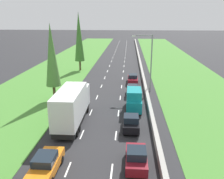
# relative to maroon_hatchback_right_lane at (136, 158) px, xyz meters

# --- Properties ---
(ground_plane) EXTENTS (300.00, 300.00, 0.00)m
(ground_plane) POSITION_rel_maroon_hatchback_right_lane_xyz_m (-3.67, 44.28, -0.84)
(ground_plane) COLOR #28282B
(ground_plane) RESTS_ON ground
(grass_verge_left) EXTENTS (14.00, 140.00, 0.04)m
(grass_verge_left) POSITION_rel_maroon_hatchback_right_lane_xyz_m (-16.32, 44.28, -0.82)
(grass_verge_left) COLOR #478433
(grass_verge_left) RESTS_ON ground
(grass_verge_right) EXTENTS (14.00, 140.00, 0.04)m
(grass_verge_right) POSITION_rel_maroon_hatchback_right_lane_xyz_m (10.68, 44.28, -0.82)
(grass_verge_right) COLOR #478433
(grass_verge_right) RESTS_ON ground
(median_barrier) EXTENTS (0.44, 120.00, 0.85)m
(median_barrier) POSITION_rel_maroon_hatchback_right_lane_xyz_m (2.03, 44.28, -0.41)
(median_barrier) COLOR #9E9B93
(median_barrier) RESTS_ON ground
(lane_markings) EXTENTS (3.64, 116.00, 0.01)m
(lane_markings) POSITION_rel_maroon_hatchback_right_lane_xyz_m (-3.67, 44.28, -0.83)
(lane_markings) COLOR white
(lane_markings) RESTS_ON ground
(maroon_hatchback_right_lane) EXTENTS (1.74, 3.90, 1.72)m
(maroon_hatchback_right_lane) POSITION_rel_maroon_hatchback_right_lane_xyz_m (0.00, 0.00, 0.00)
(maroon_hatchback_right_lane) COLOR maroon
(maroon_hatchback_right_lane) RESTS_ON ground
(black_hatchback_right_lane) EXTENTS (1.74, 3.90, 1.72)m
(black_hatchback_right_lane) POSITION_rel_maroon_hatchback_right_lane_xyz_m (-0.37, 6.78, 0.00)
(black_hatchback_right_lane) COLOR black
(black_hatchback_right_lane) RESTS_ON ground
(teal_van_right_lane) EXTENTS (1.96, 4.90, 2.82)m
(teal_van_right_lane) POSITION_rel_maroon_hatchback_right_lane_xyz_m (0.00, 12.59, 0.56)
(teal_van_right_lane) COLOR teal
(teal_van_right_lane) RESTS_ON ground
(grey_hatchback_right_lane) EXTENTS (1.74, 3.90, 1.72)m
(grey_hatchback_right_lane) POSITION_rel_maroon_hatchback_right_lane_xyz_m (-0.09, 18.67, 0.00)
(grey_hatchback_right_lane) COLOR slate
(grey_hatchback_right_lane) RESTS_ON ground
(orange_sedan_left_lane) EXTENTS (1.82, 4.50, 1.64)m
(orange_sedan_left_lane) POSITION_rel_maroon_hatchback_right_lane_xyz_m (-6.95, -1.31, -0.02)
(orange_sedan_left_lane) COLOR orange
(orange_sedan_left_lane) RESTS_ON ground
(white_box_truck_left_lane) EXTENTS (2.46, 9.40, 4.18)m
(white_box_truck_left_lane) POSITION_rel_maroon_hatchback_right_lane_xyz_m (-6.95, 7.90, 1.35)
(white_box_truck_left_lane) COLOR black
(white_box_truck_left_lane) RESTS_ON ground
(maroon_sedan_right_lane) EXTENTS (1.82, 4.50, 1.64)m
(maroon_sedan_right_lane) POSITION_rel_maroon_hatchback_right_lane_xyz_m (0.01, 25.85, -0.02)
(maroon_sedan_right_lane) COLOR maroon
(maroon_sedan_right_lane) RESTS_ON ground
(poplar_tree_second) EXTENTS (2.07, 2.07, 10.89)m
(poplar_tree_second) POSITION_rel_maroon_hatchback_right_lane_xyz_m (-11.36, 15.64, 5.66)
(poplar_tree_second) COLOR #4C3823
(poplar_tree_second) RESTS_ON ground
(poplar_tree_third) EXTENTS (2.11, 2.11, 12.59)m
(poplar_tree_third) POSITION_rel_maroon_hatchback_right_lane_xyz_m (-11.54, 35.66, 6.51)
(poplar_tree_third) COLOR #4C3823
(poplar_tree_third) RESTS_ON ground
(street_light_mast) EXTENTS (3.20, 0.28, 9.00)m
(street_light_mast) POSITION_rel_maroon_hatchback_right_lane_xyz_m (2.40, 20.95, 4.40)
(street_light_mast) COLOR gray
(street_light_mast) RESTS_ON ground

